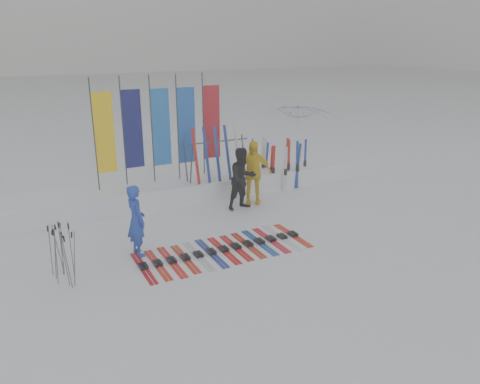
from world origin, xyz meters
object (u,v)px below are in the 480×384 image
person_black (243,179)px  ski_rack (218,154)px  ski_row (224,249)px  person_yellow (253,173)px  person_blue (136,220)px  tent_canopy (299,135)px

person_black → ski_rack: size_ratio=0.90×
ski_rack → ski_row: bearing=-113.2°
ski_row → person_yellow: bearing=50.1°
person_blue → ski_row: size_ratio=0.42×
person_blue → person_yellow: (4.07, 1.92, 0.12)m
person_black → person_blue: bearing=-161.5°
tent_canopy → person_blue: bearing=-147.7°
tent_canopy → ski_rack: (-4.28, -1.93, 0.15)m
person_black → ski_rack: (-0.16, 1.31, 0.47)m
person_black → tent_canopy: bearing=32.2°
person_black → ski_row: 3.07m
person_blue → ski_row: bearing=-119.8°
person_black → tent_canopy: (4.12, 3.24, 0.31)m
person_black → tent_canopy: 5.25m
person_black → person_yellow: (0.49, 0.29, 0.05)m
person_black → ski_row: bearing=-132.1°
ski_rack → person_yellow: bearing=-57.6°
person_blue → ski_rack: 4.54m
person_yellow → ski_rack: person_yellow is taller
tent_canopy → ski_row: bearing=-136.2°
person_yellow → tent_canopy: tent_canopy is taller
tent_canopy → ski_row: (-5.86, -5.61, -1.19)m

